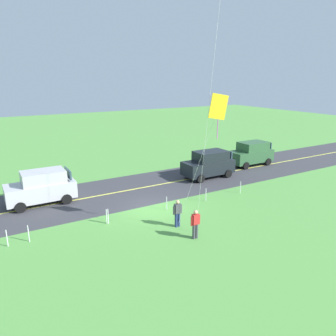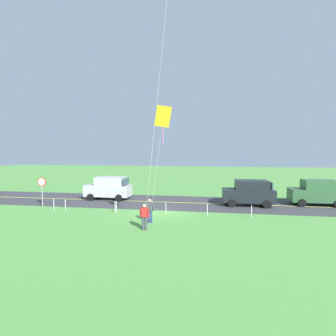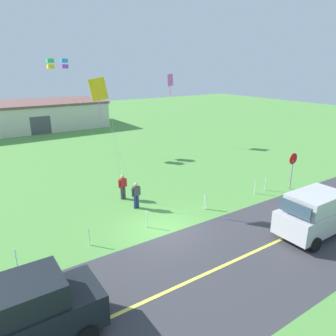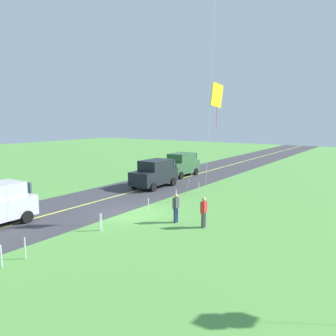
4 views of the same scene
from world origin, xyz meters
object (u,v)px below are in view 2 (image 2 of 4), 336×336
object	(u,v)px
kite_red_low	(163,119)
person_adult_companion	(144,216)
person_adult_near	(150,210)
car_suv_foreground	(109,188)
car_parked_west_far	(317,192)
stop_sign	(42,186)
car_parked_west_near	(249,193)

from	to	relation	value
kite_red_low	person_adult_companion	bearing A→B (deg)	-1.90
person_adult_companion	kite_red_low	size ratio (longest dim) A/B	0.21
person_adult_near	person_adult_companion	size ratio (longest dim) A/B	1.00
car_suv_foreground	car_parked_west_far	xyz separation A→B (m)	(-19.23, -0.30, 0.00)
stop_sign	person_adult_near	bearing A→B (deg)	162.51
car_parked_west_near	car_suv_foreground	bearing A→B (deg)	-3.67
car_parked_west_near	person_adult_near	size ratio (longest dim) A/B	2.75
car_parked_west_near	person_adult_near	world-z (taller)	car_parked_west_near
car_suv_foreground	car_parked_west_near	bearing A→B (deg)	176.33
stop_sign	person_adult_near	world-z (taller)	stop_sign
car_parked_west_far	person_adult_companion	size ratio (longest dim) A/B	2.75
person_adult_companion	kite_red_low	bearing A→B (deg)	159.31
kite_red_low	car_parked_west_near	bearing A→B (deg)	-125.86
car_parked_west_far	person_adult_near	world-z (taller)	car_parked_west_far
car_parked_west_far	person_adult_near	xyz separation A→B (m)	(13.29, 7.91, -0.29)
kite_red_low	car_suv_foreground	bearing A→B (deg)	-52.54
car_parked_west_near	stop_sign	distance (m)	17.84
person_adult_near	kite_red_low	world-z (taller)	kite_red_low
car_suv_foreground	kite_red_low	world-z (taller)	kite_red_low
car_parked_west_near	person_adult_near	xyz separation A→B (m)	(7.33, 6.76, -0.29)
car_suv_foreground	person_adult_companion	world-z (taller)	car_suv_foreground
car_parked_west_far	stop_sign	size ratio (longest dim) A/B	1.72
person_adult_near	kite_red_low	xyz separation A→B (m)	(-1.21, 1.71, 5.84)
car_parked_west_near	person_adult_near	bearing A→B (deg)	42.68
car_suv_foreground	car_parked_west_near	distance (m)	13.29
car_suv_foreground	car_parked_west_far	bearing A→B (deg)	-179.11
car_parked_west_far	kite_red_low	world-z (taller)	kite_red_low
car_suv_foreground	car_parked_west_far	distance (m)	19.23
car_suv_foreground	person_adult_companion	bearing A→B (deg)	122.83
car_parked_west_near	person_adult_companion	bearing A→B (deg)	49.21
car_parked_west_near	kite_red_low	bearing A→B (deg)	54.14
person_adult_companion	kite_red_low	world-z (taller)	kite_red_low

